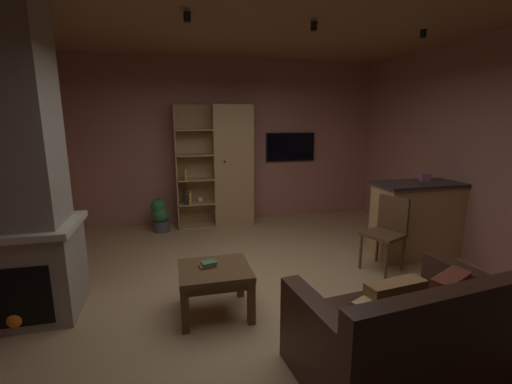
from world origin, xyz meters
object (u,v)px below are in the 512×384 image
kitchen_bar_counter (423,218)px  wall_mounted_tv (290,147)px  table_book_0 (206,266)px  potted_floor_plant (160,215)px  leather_couch (407,335)px  dining_chair (387,228)px  stone_fireplace (12,182)px  coffee_table (215,277)px  bookshelf_cabinet (228,167)px  tissue_box (425,177)px  table_book_1 (209,263)px

kitchen_bar_counter → wall_mounted_tv: size_ratio=1.50×
table_book_0 → potted_floor_plant: bearing=100.7°
leather_couch → potted_floor_plant: (-1.86, 3.86, -0.02)m
kitchen_bar_counter → dining_chair: 0.82m
dining_chair → table_book_0: bearing=-167.7°
stone_fireplace → wall_mounted_tv: 4.49m
coffee_table → table_book_0: 0.13m
leather_couch → dining_chair: bearing=60.6°
bookshelf_cabinet → dining_chair: (1.63, -2.36, -0.51)m
tissue_box → table_book_0: size_ratio=0.92×
wall_mounted_tv → kitchen_bar_counter: bearing=-62.9°
tissue_box → wall_mounted_tv: bearing=118.3°
stone_fireplace → bookshelf_cabinet: size_ratio=1.38×
table_book_0 → table_book_1: (0.03, 0.01, 0.02)m
kitchen_bar_counter → potted_floor_plant: (-3.57, 1.87, -0.23)m
bookshelf_cabinet → kitchen_bar_counter: bookshelf_cabinet is taller
coffee_table → table_book_1: (-0.05, 0.04, 0.13)m
table_book_0 → table_book_1: table_book_1 is taller
kitchen_bar_counter → table_book_1: size_ratio=10.18×
dining_chair → leather_couch: bearing=-119.4°
stone_fireplace → coffee_table: size_ratio=4.26×
wall_mounted_tv → coffee_table: bearing=-120.4°
tissue_box → leather_couch: (-1.73, -2.06, -0.77)m
coffee_table → wall_mounted_tv: (1.83, 3.11, 0.96)m
table_book_1 → bookshelf_cabinet: bearing=77.2°
stone_fireplace → tissue_box: (4.76, 0.51, -0.23)m
stone_fireplace → table_book_1: (1.70, -0.36, -0.80)m
stone_fireplace → table_book_0: bearing=-12.4°
stone_fireplace → coffee_table: bearing=-12.9°
leather_couch → table_book_1: (-1.33, 1.19, 0.20)m
wall_mounted_tv → stone_fireplace: bearing=-142.9°
coffee_table → wall_mounted_tv: bearing=59.6°
table_book_1 → dining_chair: size_ratio=0.15×
table_book_1 → dining_chair: 2.33m
kitchen_bar_counter → leather_couch: 2.63m
leather_couch → wall_mounted_tv: 4.42m
wall_mounted_tv → leather_couch: bearing=-97.3°
stone_fireplace → table_book_1: bearing=-11.9°
table_book_0 → table_book_1: bearing=14.6°
coffee_table → dining_chair: bearing=13.5°
dining_chair → tissue_box: bearing=25.5°
table_book_0 → wall_mounted_tv: bearing=58.2°
leather_couch → table_book_1: leather_couch is taller
leather_couch → potted_floor_plant: size_ratio=2.96×
leather_couch → bookshelf_cabinet: bearing=99.5°
tissue_box → wall_mounted_tv: 2.51m
tissue_box → potted_floor_plant: bearing=153.4°
coffee_table → dining_chair: dining_chair is taller
table_book_0 → potted_floor_plant: 2.73m
stone_fireplace → tissue_box: size_ratio=24.09×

